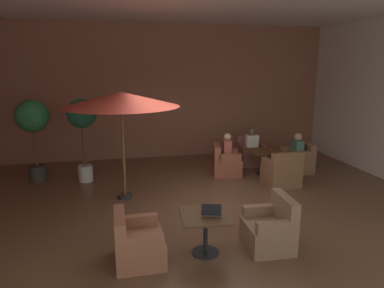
% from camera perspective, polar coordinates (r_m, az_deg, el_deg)
% --- Properties ---
extents(ground_plane, '(10.64, 9.03, 0.02)m').
position_cam_1_polar(ground_plane, '(7.46, 0.74, -10.57)').
color(ground_plane, brown).
extents(wall_back_brick, '(10.64, 0.08, 4.17)m').
position_cam_1_polar(wall_back_brick, '(11.29, -4.34, 8.34)').
color(wall_back_brick, '#905743').
rests_on(wall_back_brick, ground_plane).
extents(cafe_table_front_left, '(0.84, 0.84, 0.66)m').
position_cam_1_polar(cafe_table_front_left, '(5.66, 2.21, -12.75)').
color(cafe_table_front_left, black).
rests_on(cafe_table_front_left, ground_plane).
extents(armchair_front_left_north, '(0.74, 0.82, 0.88)m').
position_cam_1_polar(armchair_front_left_north, '(6.05, 12.54, -13.37)').
color(armchair_front_left_north, '#865F47').
rests_on(armchair_front_left_north, ground_plane).
extents(armchair_front_left_east, '(0.74, 0.83, 0.79)m').
position_cam_1_polar(armchair_front_left_east, '(5.60, -8.89, -15.66)').
color(armchair_front_left_east, '#92563E').
rests_on(armchair_front_left_east, ground_plane).
extents(cafe_table_front_right, '(0.81, 0.81, 0.66)m').
position_cam_1_polar(cafe_table_front_right, '(9.78, 11.48, -1.77)').
color(cafe_table_front_right, black).
rests_on(cafe_table_front_right, ground_plane).
extents(armchair_front_right_north, '(0.78, 0.74, 0.81)m').
position_cam_1_polar(armchair_front_right_north, '(10.27, 16.75, -2.64)').
color(armchair_front_right_north, '#8B5D40').
rests_on(armchair_front_right_north, ground_plane).
extents(armchair_front_right_east, '(0.80, 0.82, 0.84)m').
position_cam_1_polar(armchair_front_right_east, '(10.78, 9.48, -1.59)').
color(armchair_front_right_east, brown).
rests_on(armchair_front_right_east, ground_plane).
extents(armchair_front_right_south, '(0.89, 0.93, 0.83)m').
position_cam_1_polar(armchair_front_right_south, '(9.67, 5.47, -3.07)').
color(armchair_front_right_south, brown).
rests_on(armchair_front_right_south, ground_plane).
extents(armchair_front_right_west, '(0.82, 0.75, 0.91)m').
position_cam_1_polar(armchair_front_right_west, '(8.96, 14.34, -4.59)').
color(armchair_front_right_west, brown).
rests_on(armchair_front_right_west, ground_plane).
extents(patio_umbrella_tall_red, '(2.51, 2.51, 2.38)m').
position_cam_1_polar(patio_umbrella_tall_red, '(7.68, -11.42, 7.04)').
color(patio_umbrella_tall_red, '#2D2D2D').
rests_on(patio_umbrella_tall_red, ground_plane).
extents(potted_tree_left_corner, '(0.73, 0.73, 2.12)m').
position_cam_1_polar(potted_tree_left_corner, '(9.20, -17.40, 3.52)').
color(potted_tree_left_corner, silver).
rests_on(potted_tree_left_corner, ground_plane).
extents(potted_tree_mid_left, '(0.83, 0.83, 2.10)m').
position_cam_1_polar(potted_tree_mid_left, '(9.70, -24.39, 3.04)').
color(potted_tree_mid_left, '#36312A').
rests_on(potted_tree_mid_left, ground_plane).
extents(patron_blue_shirt, '(0.24, 0.35, 0.67)m').
position_cam_1_polar(patron_blue_shirt, '(10.15, 16.72, -0.36)').
color(patron_blue_shirt, '#43705B').
rests_on(patron_blue_shirt, ground_plane).
extents(patron_by_window, '(0.27, 0.39, 0.69)m').
position_cam_1_polar(patron_by_window, '(9.56, 5.74, -0.49)').
color(patron_by_window, '#B04C45').
rests_on(patron_by_window, ground_plane).
extents(patron_with_friend, '(0.38, 0.24, 0.66)m').
position_cam_1_polar(patron_with_friend, '(10.65, 9.64, 0.48)').
color(patron_with_friend, silver).
rests_on(patron_with_friend, ground_plane).
extents(iced_drink_cup, '(0.08, 0.08, 0.11)m').
position_cam_1_polar(iced_drink_cup, '(5.66, 2.14, -10.48)').
color(iced_drink_cup, white).
rests_on(iced_drink_cup, cafe_table_front_left).
extents(open_laptop, '(0.36, 0.30, 0.20)m').
position_cam_1_polar(open_laptop, '(5.58, 3.16, -10.88)').
color(open_laptop, '#9EA0A5').
rests_on(open_laptop, cafe_table_front_left).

